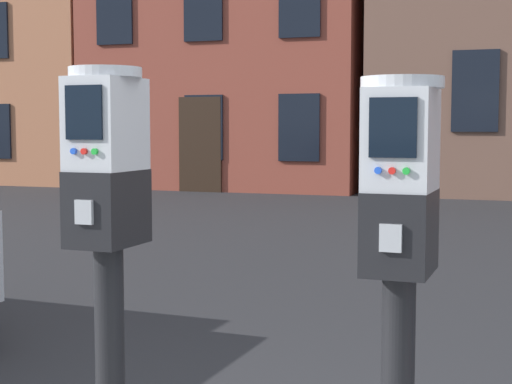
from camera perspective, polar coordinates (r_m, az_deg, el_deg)
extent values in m
cube|color=black|center=(2.39, -10.76, -1.14)|extent=(0.18, 0.25, 0.23)
cube|color=#A5A8AD|center=(2.28, -12.42, -1.45)|extent=(0.06, 0.01, 0.07)
cube|color=#B7BABF|center=(2.37, -10.86, 4.88)|extent=(0.18, 0.23, 0.28)
cube|color=black|center=(2.27, -12.44, 5.69)|extent=(0.12, 0.01, 0.15)
cylinder|color=blue|center=(2.29, -13.15, 2.91)|extent=(0.02, 0.01, 0.02)
cylinder|color=red|center=(2.27, -12.42, 2.91)|extent=(0.02, 0.01, 0.02)
cylinder|color=green|center=(2.25, -11.68, 2.91)|extent=(0.02, 0.01, 0.02)
cylinder|color=#B7BABF|center=(2.38, -10.92, 8.55)|extent=(0.22, 0.22, 0.03)
cube|color=black|center=(2.10, 10.45, -2.87)|extent=(0.18, 0.25, 0.22)
cube|color=#A5A8AD|center=(1.98, 9.78, -3.33)|extent=(0.06, 0.01, 0.07)
cube|color=#B7BABF|center=(2.08, 10.55, 3.76)|extent=(0.18, 0.23, 0.27)
cube|color=black|center=(1.96, 9.94, 4.65)|extent=(0.12, 0.01, 0.15)
cylinder|color=blue|center=(1.97, 8.89, 1.56)|extent=(0.02, 0.01, 0.02)
cylinder|color=red|center=(1.97, 9.89, 1.54)|extent=(0.02, 0.01, 0.02)
cylinder|color=green|center=(1.96, 10.89, 1.51)|extent=(0.02, 0.01, 0.02)
cylinder|color=#B7BABF|center=(2.08, 10.61, 7.85)|extent=(0.22, 0.22, 0.03)
cube|color=black|center=(18.31, -10.16, 4.66)|extent=(0.90, 0.06, 1.43)
cube|color=black|center=(17.35, -3.83, 4.72)|extent=(0.90, 0.06, 1.43)
cube|color=black|center=(16.62, 3.15, 4.71)|extent=(0.90, 0.06, 1.43)
cube|color=black|center=(18.49, -10.29, 12.73)|extent=(0.90, 0.06, 1.43)
cube|color=black|center=(17.53, -3.88, 13.23)|extent=(0.90, 0.06, 1.43)
cube|color=black|center=(16.81, 3.19, 13.60)|extent=(0.90, 0.06, 1.43)
cube|color=black|center=(17.39, -4.09, 3.47)|extent=(1.00, 0.07, 2.10)
cube|color=black|center=(16.03, 15.68, 7.10)|extent=(0.90, 0.06, 1.60)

